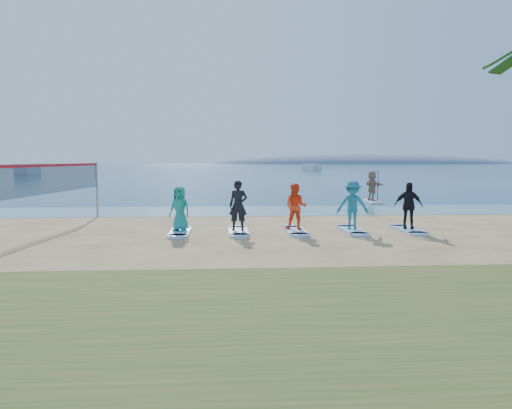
{
  "coord_description": "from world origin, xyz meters",
  "views": [
    {
      "loc": [
        -0.59,
        -14.89,
        2.64
      ],
      "look_at": [
        0.57,
        2.0,
        1.1
      ],
      "focal_mm": 35.0,
      "sensor_mm": 36.0,
      "label": 1
    }
  ],
  "objects": [
    {
      "name": "island_ridge",
      "position": [
        95.0,
        300.0,
        0.0
      ],
      "size": [
        220.0,
        56.0,
        18.0
      ],
      "primitive_type": "ellipsoid",
      "color": "slate",
      "rests_on": "ground"
    },
    {
      "name": "ground",
      "position": [
        0.0,
        0.0,
        0.0
      ],
      "size": [
        600.0,
        600.0,
        0.0
      ],
      "primitive_type": "plane",
      "color": "tan",
      "rests_on": "ground"
    },
    {
      "name": "surfboard_4",
      "position": [
        6.26,
        2.93,
        0.04
      ],
      "size": [
        0.7,
        2.2,
        0.09
      ],
      "primitive_type": "cube",
      "color": "#A2CAFA",
      "rests_on": "ground"
    },
    {
      "name": "volleyball_net",
      "position": [
        -6.8,
        3.78,
        1.9
      ],
      "size": [
        1.14,
        9.03,
        2.5
      ],
      "rotation": [
        0.0,
        0.0,
        -0.12
      ],
      "color": "gray",
      "rests_on": "ground"
    },
    {
      "name": "surfboard_0",
      "position": [
        -2.09,
        2.93,
        0.04
      ],
      "size": [
        0.7,
        2.2,
        0.09
      ],
      "primitive_type": "cube",
      "color": "#A2CAFA",
      "rests_on": "ground"
    },
    {
      "name": "student_2",
      "position": [
        2.08,
        2.93,
        0.93
      ],
      "size": [
        0.98,
        0.87,
        1.68
      ],
      "primitive_type": "imported",
      "rotation": [
        0.0,
        0.0,
        -0.34
      ],
      "color": "#FF471A",
      "rests_on": "surfboard_2"
    },
    {
      "name": "ocean",
      "position": [
        0.0,
        160.0,
        0.01
      ],
      "size": [
        600.0,
        600.0,
        0.0
      ],
      "primitive_type": "plane",
      "color": "navy",
      "rests_on": "ground"
    },
    {
      "name": "surfboard_2",
      "position": [
        2.08,
        2.93,
        0.04
      ],
      "size": [
        0.7,
        2.2,
        0.09
      ],
      "primitive_type": "cube",
      "color": "#A2CAFA",
      "rests_on": "ground"
    },
    {
      "name": "boat_offshore_a",
      "position": [
        -34.08,
        74.03,
        0.0
      ],
      "size": [
        3.13,
        8.94,
        1.92
      ],
      "primitive_type": "cube",
      "rotation": [
        0.0,
        0.0,
        0.11
      ],
      "color": "silver",
      "rests_on": "ground"
    },
    {
      "name": "student_4",
      "position": [
        6.26,
        2.93,
        0.94
      ],
      "size": [
        1.07,
        0.66,
        1.71
      ],
      "primitive_type": "imported",
      "rotation": [
        0.0,
        0.0,
        -0.26
      ],
      "color": "black",
      "rests_on": "surfboard_4"
    },
    {
      "name": "student_3",
      "position": [
        4.17,
        2.93,
        0.98
      ],
      "size": [
        1.27,
        0.91,
        1.77
      ],
      "primitive_type": "imported",
      "rotation": [
        0.0,
        0.0,
        -0.23
      ],
      "color": "teal",
      "rests_on": "surfboard_3"
    },
    {
      "name": "surfboard_3",
      "position": [
        4.17,
        2.93,
        0.04
      ],
      "size": [
        0.7,
        2.2,
        0.09
      ],
      "primitive_type": "cube",
      "color": "#A2CAFA",
      "rests_on": "ground"
    },
    {
      "name": "paddleboard",
      "position": [
        8.59,
        14.96,
        0.06
      ],
      "size": [
        1.0,
        3.06,
        0.12
      ],
      "primitive_type": "cube",
      "rotation": [
        0.0,
        0.0,
        -0.1
      ],
      "color": "silver",
      "rests_on": "ground"
    },
    {
      "name": "student_1",
      "position": [
        -0.0,
        2.93,
        0.99
      ],
      "size": [
        0.72,
        0.53,
        1.8
      ],
      "primitive_type": "imported",
      "rotation": [
        0.0,
        0.0,
        -0.16
      ],
      "color": "black",
      "rests_on": "surfboard_1"
    },
    {
      "name": "shallow_water",
      "position": [
        0.0,
        10.5,
        0.01
      ],
      "size": [
        600.0,
        600.0,
        0.0
      ],
      "primitive_type": "plane",
      "color": "teal",
      "rests_on": "ground"
    },
    {
      "name": "boat_offshore_b",
      "position": [
        22.04,
        109.37,
        0.0
      ],
      "size": [
        3.75,
        7.06,
        1.49
      ],
      "primitive_type": "cube",
      "rotation": [
        0.0,
        0.0,
        0.25
      ],
      "color": "silver",
      "rests_on": "ground"
    },
    {
      "name": "surfboard_1",
      "position": [
        -0.0,
        2.93,
        0.04
      ],
      "size": [
        0.7,
        2.2,
        0.09
      ],
      "primitive_type": "cube",
      "color": "#A2CAFA",
      "rests_on": "ground"
    },
    {
      "name": "paddleboarder",
      "position": [
        8.59,
        14.96,
        1.03
      ],
      "size": [
        0.96,
        1.78,
        1.83
      ],
      "primitive_type": "imported",
      "rotation": [
        0.0,
        0.0,
        1.84
      ],
      "color": "tan",
      "rests_on": "paddleboard"
    },
    {
      "name": "student_0",
      "position": [
        -2.09,
        2.93,
        0.88
      ],
      "size": [
        0.91,
        0.78,
        1.59
      ],
      "primitive_type": "imported",
      "rotation": [
        0.0,
        0.0,
        -0.42
      ],
      "color": "teal",
      "rests_on": "surfboard_0"
    }
  ]
}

